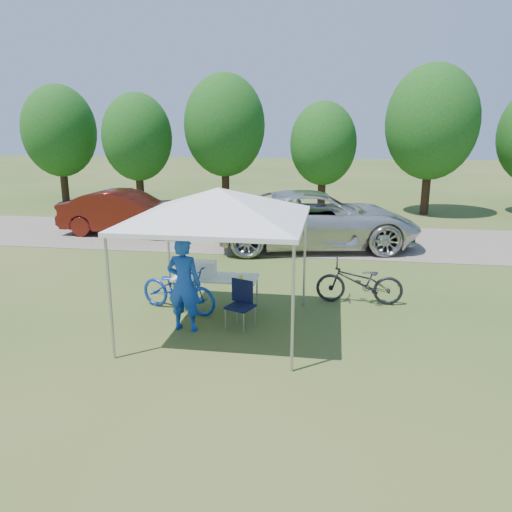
{
  "coord_description": "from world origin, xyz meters",
  "views": [
    {
      "loc": [
        2.06,
        -8.74,
        3.83
      ],
      "look_at": [
        0.38,
        2.0,
        0.95
      ],
      "focal_mm": 35.0,
      "sensor_mm": 36.0,
      "label": 1
    }
  ],
  "objects_px": {
    "minivan": "(317,219)",
    "sedan": "(127,213)",
    "folding_chair": "(241,300)",
    "bike_dark": "(359,282)",
    "cooler": "(205,269)",
    "cyclist": "(184,284)",
    "bike_blue": "(178,289)",
    "folding_table": "(216,278)"
  },
  "relations": [
    {
      "from": "minivan",
      "to": "sedan",
      "type": "relative_size",
      "value": 1.36
    },
    {
      "from": "folding_chair",
      "to": "bike_dark",
      "type": "distance_m",
      "value": 2.85
    },
    {
      "from": "bike_dark",
      "to": "cooler",
      "type": "bearing_deg",
      "value": -75.37
    },
    {
      "from": "cyclist",
      "to": "minivan",
      "type": "distance_m",
      "value": 7.39
    },
    {
      "from": "folding_chair",
      "to": "minivan",
      "type": "xyz_separation_m",
      "value": [
        1.19,
        6.7,
        0.37
      ]
    },
    {
      "from": "cyclist",
      "to": "bike_dark",
      "type": "height_order",
      "value": "cyclist"
    },
    {
      "from": "bike_dark",
      "to": "sedan",
      "type": "height_order",
      "value": "sedan"
    },
    {
      "from": "bike_dark",
      "to": "bike_blue",
      "type": "bearing_deg",
      "value": -74.29
    },
    {
      "from": "cooler",
      "to": "minivan",
      "type": "distance_m",
      "value": 6.24
    },
    {
      "from": "folding_table",
      "to": "bike_blue",
      "type": "xyz_separation_m",
      "value": [
        -0.76,
        -0.21,
        -0.2
      ]
    },
    {
      "from": "cooler",
      "to": "cyclist",
      "type": "relative_size",
      "value": 0.24
    },
    {
      "from": "bike_dark",
      "to": "sedan",
      "type": "xyz_separation_m",
      "value": [
        -7.85,
        5.93,
        0.3
      ]
    },
    {
      "from": "minivan",
      "to": "cyclist",
      "type": "bearing_deg",
      "value": 151.68
    },
    {
      "from": "folding_table",
      "to": "bike_dark",
      "type": "distance_m",
      "value": 3.14
    },
    {
      "from": "cyclist",
      "to": "bike_blue",
      "type": "xyz_separation_m",
      "value": [
        -0.43,
        0.96,
        -0.43
      ]
    },
    {
      "from": "folding_chair",
      "to": "bike_dark",
      "type": "height_order",
      "value": "bike_dark"
    },
    {
      "from": "cyclist",
      "to": "sedan",
      "type": "bearing_deg",
      "value": -54.51
    },
    {
      "from": "folding_chair",
      "to": "bike_dark",
      "type": "relative_size",
      "value": 0.49
    },
    {
      "from": "cyclist",
      "to": "minivan",
      "type": "height_order",
      "value": "cyclist"
    },
    {
      "from": "folding_chair",
      "to": "bike_dark",
      "type": "xyz_separation_m",
      "value": [
        2.32,
        1.65,
        -0.05
      ]
    },
    {
      "from": "folding_table",
      "to": "cyclist",
      "type": "bearing_deg",
      "value": -105.71
    },
    {
      "from": "cyclist",
      "to": "bike_dark",
      "type": "bearing_deg",
      "value": -143.32
    },
    {
      "from": "folding_table",
      "to": "cyclist",
      "type": "xyz_separation_m",
      "value": [
        -0.33,
        -1.17,
        0.23
      ]
    },
    {
      "from": "folding_chair",
      "to": "cooler",
      "type": "relative_size",
      "value": 2.04
    },
    {
      "from": "bike_blue",
      "to": "bike_dark",
      "type": "bearing_deg",
      "value": -55.57
    },
    {
      "from": "folding_chair",
      "to": "minivan",
      "type": "bearing_deg",
      "value": 101.59
    },
    {
      "from": "cooler",
      "to": "sedan",
      "type": "xyz_separation_m",
      "value": [
        -4.61,
        6.75,
        -0.09
      ]
    },
    {
      "from": "folding_table",
      "to": "bike_dark",
      "type": "bearing_deg",
      "value": 15.22
    },
    {
      "from": "minivan",
      "to": "folding_table",
      "type": "bearing_deg",
      "value": 151.33
    },
    {
      "from": "minivan",
      "to": "cooler",
      "type": "bearing_deg",
      "value": 149.41
    },
    {
      "from": "folding_chair",
      "to": "cyclist",
      "type": "xyz_separation_m",
      "value": [
        -1.03,
        -0.34,
        0.38
      ]
    },
    {
      "from": "folding_table",
      "to": "cooler",
      "type": "distance_m",
      "value": 0.3
    },
    {
      "from": "folding_chair",
      "to": "cyclist",
      "type": "bearing_deg",
      "value": -139.83
    },
    {
      "from": "bike_blue",
      "to": "minivan",
      "type": "bearing_deg",
      "value": -4.44
    },
    {
      "from": "folding_table",
      "to": "minivan",
      "type": "height_order",
      "value": "minivan"
    },
    {
      "from": "folding_table",
      "to": "minivan",
      "type": "bearing_deg",
      "value": 72.13
    },
    {
      "from": "bike_blue",
      "to": "sedan",
      "type": "distance_m",
      "value": 8.07
    },
    {
      "from": "cooler",
      "to": "minivan",
      "type": "bearing_deg",
      "value": 70.21
    },
    {
      "from": "cyclist",
      "to": "bike_dark",
      "type": "relative_size",
      "value": 0.97
    },
    {
      "from": "folding_table",
      "to": "sedan",
      "type": "relative_size",
      "value": 0.38
    },
    {
      "from": "bike_dark",
      "to": "sedan",
      "type": "distance_m",
      "value": 9.84
    },
    {
      "from": "bike_dark",
      "to": "minivan",
      "type": "relative_size",
      "value": 0.29
    }
  ]
}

